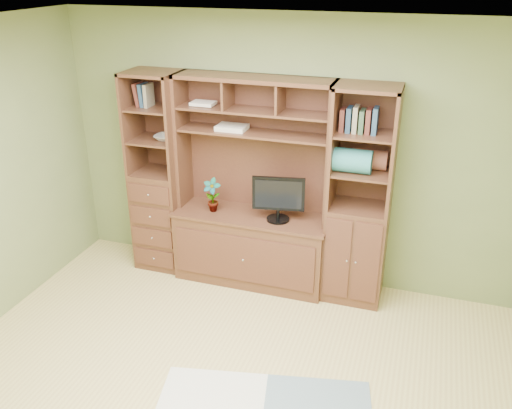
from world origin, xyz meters
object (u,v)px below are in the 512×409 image
(center_hutch, at_px, (251,187))
(monitor, at_px, (279,191))
(left_tower, at_px, (159,174))
(right_tower, at_px, (360,198))

(center_hutch, height_order, monitor, center_hutch)
(center_hutch, relative_size, monitor, 3.40)
(center_hutch, xyz_separation_m, monitor, (0.28, -0.03, 0.01))
(left_tower, bearing_deg, right_tower, 0.00)
(left_tower, bearing_deg, center_hutch, -2.29)
(left_tower, distance_m, monitor, 1.28)
(right_tower, height_order, monitor, right_tower)
(left_tower, bearing_deg, monitor, -3.35)
(center_hutch, xyz_separation_m, left_tower, (-1.00, 0.04, 0.00))
(monitor, bearing_deg, right_tower, -4.71)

